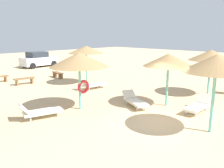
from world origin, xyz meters
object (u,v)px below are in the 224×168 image
(parasol_0, at_px, (211,55))
(lounger_3, at_px, (134,100))
(lounger_4, at_px, (93,84))
(parasol_1, at_px, (216,64))
(lounger_2, at_px, (40,111))
(lounger_1, at_px, (198,105))
(parasol_2, at_px, (79,60))
(bench_0, at_px, (58,74))
(parasol_3, at_px, (168,60))
(parasol_4, at_px, (86,50))
(parked_car, at_px, (39,60))
(bench_2, at_px, (24,80))

(parasol_0, bearing_deg, lounger_3, 160.28)
(lounger_3, distance_m, lounger_4, 4.57)
(parasol_1, distance_m, lounger_2, 7.55)
(lounger_1, bearing_deg, parasol_2, 129.80)
(lounger_2, xyz_separation_m, lounger_3, (4.32, -1.94, -0.01))
(parasol_1, relative_size, bench_0, 1.95)
(lounger_3, bearing_deg, lounger_1, -62.49)
(lounger_1, relative_size, lounger_3, 0.94)
(lounger_4, bearing_deg, lounger_2, -154.90)
(parasol_3, bearing_deg, lounger_4, 92.51)
(parasol_0, bearing_deg, lounger_2, 158.16)
(lounger_1, relative_size, bench_0, 1.22)
(parasol_0, height_order, parasol_4, parasol_4)
(parasol_2, bearing_deg, lounger_4, 40.41)
(lounger_1, relative_size, lounger_4, 0.98)
(parked_car, bearing_deg, lounger_1, -97.01)
(parasol_0, xyz_separation_m, parasol_2, (-7.29, 3.46, 0.03))
(lounger_2, distance_m, bench_0, 9.75)
(parasol_1, height_order, parked_car, parasol_1)
(parasol_1, xyz_separation_m, parasol_2, (-1.76, 5.79, -0.18))
(parasol_1, distance_m, bench_0, 14.16)
(parasol_3, relative_size, parked_car, 0.67)
(lounger_4, xyz_separation_m, bench_2, (-2.60, 4.77, 0.02))
(parasol_1, xyz_separation_m, parked_car, (4.36, 21.10, -1.84))
(parasol_2, xyz_separation_m, lounger_3, (2.25, -1.66, -2.16))
(lounger_3, bearing_deg, bench_2, 99.62)
(lounger_2, xyz_separation_m, lounger_4, (5.36, 2.51, 0.00))
(parasol_3, height_order, lounger_4, parasol_3)
(parasol_3, xyz_separation_m, bench_0, (0.34, 10.80, -2.06))
(lounger_2, bearing_deg, parasol_3, -28.77)
(parasol_1, bearing_deg, lounger_4, 79.92)
(lounger_2, bearing_deg, parasol_2, -7.93)
(parasol_3, relative_size, parasol_4, 0.97)
(parasol_3, relative_size, lounger_1, 1.46)
(lounger_3, relative_size, bench_2, 1.29)
(parasol_1, relative_size, parked_car, 0.73)
(parasol_1, bearing_deg, bench_0, 81.31)
(parasol_0, xyz_separation_m, bench_0, (-3.42, 11.48, -2.10))
(parasol_3, distance_m, lounger_2, 6.72)
(parasol_0, height_order, parasol_1, parasol_1)
(parked_car, bearing_deg, parasol_0, -86.45)
(bench_0, xyz_separation_m, parked_car, (2.25, 7.30, 0.48))
(bench_0, bearing_deg, lounger_4, -96.38)
(parasol_4, distance_m, bench_0, 4.23)
(parasol_2, xyz_separation_m, parked_car, (6.12, 15.31, -1.65))
(parasol_3, bearing_deg, parasol_1, -120.52)
(parasol_2, relative_size, bench_0, 1.87)
(bench_2, height_order, parked_car, parked_car)
(lounger_3, bearing_deg, parasol_0, -19.72)
(parasol_1, xyz_separation_m, bench_2, (-1.07, 13.35, -2.31))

